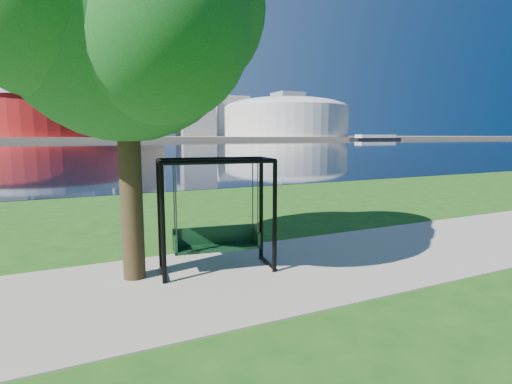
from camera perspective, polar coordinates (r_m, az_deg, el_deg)
ground at (r=8.60m, az=-1.69°, el=-10.70°), size 900.00×900.00×0.00m
path at (r=8.16m, az=-0.24°, el=-11.62°), size 120.00×4.00×0.03m
river at (r=109.54m, az=-23.87°, el=5.95°), size 900.00×180.00×0.02m
far_bank at (r=313.47m, az=-25.06°, el=7.01°), size 900.00×228.00×2.00m
stadium at (r=242.82m, az=-27.46°, el=9.89°), size 83.00×83.00×32.00m
arena at (r=279.42m, az=4.31°, el=10.75°), size 84.00×84.00×26.56m
skyline at (r=328.52m, az=-26.22°, el=13.06°), size 392.00×66.00×96.50m
swing at (r=8.13m, az=-5.70°, el=-3.64°), size 2.39×1.30×2.32m
park_tree at (r=8.19m, az=-18.94°, el=23.83°), size 5.85×5.28×7.26m
barge at (r=259.17m, az=16.71°, el=7.46°), size 32.73×10.35×3.23m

